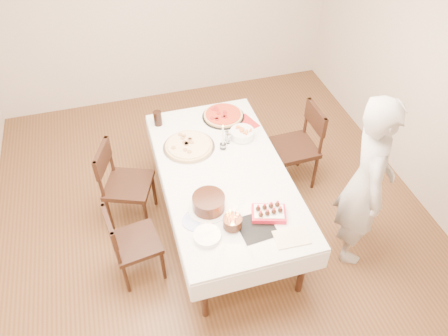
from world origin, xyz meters
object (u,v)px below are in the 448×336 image
object	(u,v)px
dining_table	(224,199)
birthday_cake	(232,220)
pizza_white	(189,146)
chair_right_savory	(294,148)
layer_cake	(209,203)
pasta_bowl	(242,133)
strawberry_box	(269,213)
chair_left_dessert	(136,242)
chair_left_savory	(129,185)
pizza_pepperoni	(223,115)
person	(366,183)
cola_glass	(158,118)
taper_candle	(223,137)

from	to	relation	value
dining_table	birthday_cake	world-z (taller)	birthday_cake
pizza_white	chair_right_savory	bearing A→B (deg)	-0.77
layer_cake	birthday_cake	xyz separation A→B (m)	(0.14, -0.25, 0.02)
pasta_bowl	strawberry_box	bearing A→B (deg)	-95.48
chair_right_savory	chair_left_dessert	world-z (taller)	chair_right_savory
chair_left_savory	pasta_bowl	world-z (taller)	chair_left_savory
chair_left_dessert	pizza_pepperoni	distance (m)	1.65
dining_table	birthday_cake	distance (m)	0.80
pasta_bowl	strawberry_box	world-z (taller)	pasta_bowl
chair_left_savory	person	xyz separation A→B (m)	(1.99, -0.97, 0.42)
chair_right_savory	chair_left_dessert	size ratio (longest dim) A/B	1.13
chair_left_savory	pasta_bowl	size ratio (longest dim) A/B	3.89
dining_table	person	size ratio (longest dim) A/B	1.21
chair_right_savory	layer_cake	size ratio (longest dim) A/B	2.72
person	cola_glass	xyz separation A→B (m)	(-1.57, 1.49, -0.06)
pasta_bowl	chair_left_savory	bearing A→B (deg)	-176.19
layer_cake	chair_left_dessert	bearing A→B (deg)	174.71
pizza_pepperoni	strawberry_box	xyz separation A→B (m)	(-0.01, -1.42, 0.01)
chair_left_savory	pasta_bowl	xyz separation A→B (m)	(1.20, 0.08, 0.33)
pizza_pepperoni	layer_cake	size ratio (longest dim) A/B	1.27
chair_left_savory	person	size ratio (longest dim) A/B	0.53
cola_glass	birthday_cake	distance (m)	1.55
taper_candle	strawberry_box	world-z (taller)	taper_candle
pasta_bowl	layer_cake	distance (m)	1.00
strawberry_box	person	bearing A→B (deg)	0.05
dining_table	cola_glass	xyz separation A→B (m)	(-0.46, 0.88, 0.45)
chair_left_savory	layer_cake	size ratio (longest dim) A/B	2.63
dining_table	taper_candle	size ratio (longest dim) A/B	7.13
chair_right_savory	chair_left_dessert	bearing A→B (deg)	-159.34
chair_left_dessert	person	world-z (taller)	person
person	birthday_cake	size ratio (longest dim) A/B	11.15
pasta_bowl	layer_cake	xyz separation A→B (m)	(-0.56, -0.83, 0.02)
cola_glass	birthday_cake	world-z (taller)	birthday_cake
chair_left_dessert	cola_glass	bearing A→B (deg)	-118.50
taper_candle	cola_glass	bearing A→B (deg)	134.64
pizza_white	pizza_pepperoni	world-z (taller)	same
chair_right_savory	strawberry_box	xyz separation A→B (m)	(-0.69, -1.02, 0.30)
strawberry_box	layer_cake	bearing A→B (deg)	154.68
taper_candle	dining_table	bearing A→B (deg)	-104.29
dining_table	chair_left_dessert	bearing A→B (deg)	-160.03
layer_cake	dining_table	bearing A→B (deg)	57.69
taper_candle	birthday_cake	distance (m)	0.98
chair_right_savory	taper_candle	world-z (taller)	taper_candle
person	chair_right_savory	bearing A→B (deg)	32.73
birthday_cake	strawberry_box	bearing A→B (deg)	4.58
chair_right_savory	pizza_pepperoni	bearing A→B (deg)	147.92
pizza_white	pasta_bowl	world-z (taller)	pasta_bowl
chair_right_savory	dining_table	bearing A→B (deg)	-157.12
cola_glass	layer_cake	bearing A→B (deg)	-80.35
chair_left_dessert	pasta_bowl	xyz separation A→B (m)	(1.23, 0.77, 0.37)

